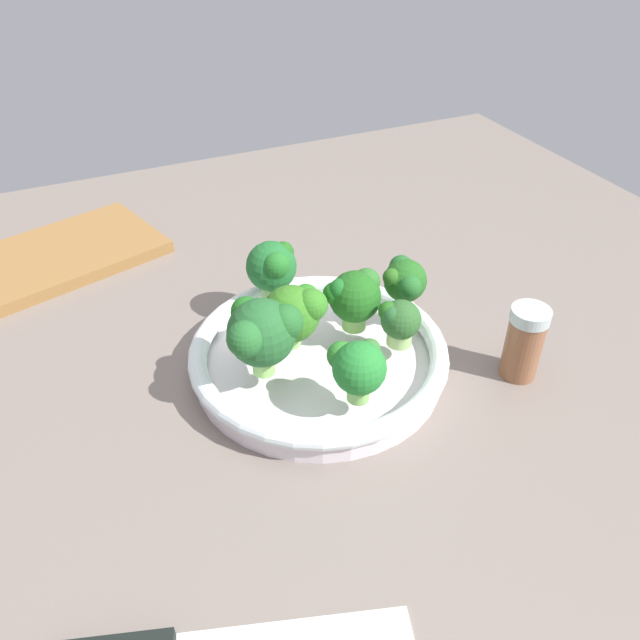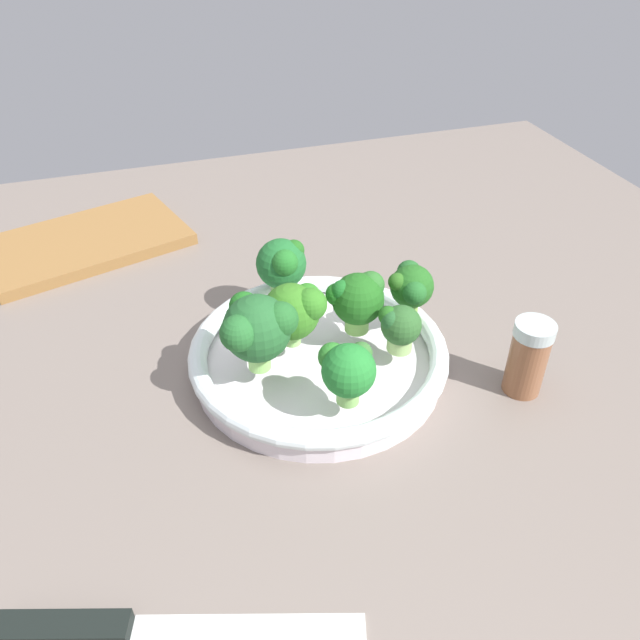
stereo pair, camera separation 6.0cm
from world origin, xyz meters
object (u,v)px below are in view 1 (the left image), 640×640
object	(u,v)px
broccoli_floret_0	(273,267)
broccoli_floret_2	(295,312)
broccoli_floret_6	(354,296)
cutting_board	(57,257)
broccoli_floret_5	(404,281)
pepper_shaker	(524,342)
broccoli_floret_1	(401,322)
broccoli_floret_4	(358,367)
broccoli_floret_3	(261,332)
bowl	(320,356)

from	to	relation	value
broccoli_floret_0	broccoli_floret_2	distance (cm)	9.76
broccoli_floret_6	cutting_board	bearing A→B (deg)	-50.52
broccoli_floret_2	broccoli_floret_5	world-z (taller)	broccoli_floret_2
broccoli_floret_0	pepper_shaker	xyz separation A→B (cm)	(-20.32, 19.96, -3.16)
cutting_board	broccoli_floret_1	bearing A→B (deg)	128.48
broccoli_floret_1	cutting_board	world-z (taller)	broccoli_floret_1
broccoli_floret_4	pepper_shaker	bearing A→B (deg)	178.40
broccoli_floret_4	broccoli_floret_5	bearing A→B (deg)	-136.78
broccoli_floret_4	broccoli_floret_6	distance (cm)	10.99
broccoli_floret_5	pepper_shaker	distance (cm)	14.13
broccoli_floret_3	broccoli_floret_5	world-z (taller)	broccoli_floret_3
bowl	broccoli_floret_5	xyz separation A→B (cm)	(-10.76, -1.40, 5.92)
broccoli_floret_4	cutting_board	distance (cm)	50.39
broccoli_floret_0	broccoli_floret_3	bearing A→B (deg)	64.91
broccoli_floret_0	broccoli_floret_3	xyz separation A→B (cm)	(5.85, 12.49, 1.32)
broccoli_floret_6	cutting_board	size ratio (longest dim) A/B	0.25
broccoli_floret_6	broccoli_floret_0	bearing A→B (deg)	-59.29
broccoli_floret_5	pepper_shaker	bearing A→B (deg)	127.80
broccoli_floret_0	broccoli_floret_2	world-z (taller)	broccoli_floret_2
broccoli_floret_3	pepper_shaker	distance (cm)	27.58
broccoli_floret_0	broccoli_floret_4	bearing A→B (deg)	92.92
broccoli_floret_2	cutting_board	bearing A→B (deg)	-58.23
cutting_board	broccoli_floret_3	bearing A→B (deg)	114.12
broccoli_floret_2	broccoli_floret_4	xyz separation A→B (cm)	(-2.21, 9.74, -0.47)
broccoli_floret_2	broccoli_floret_6	distance (cm)	6.84
broccoli_floret_6	broccoli_floret_4	bearing A→B (deg)	65.09
bowl	broccoli_floret_0	size ratio (longest dim) A/B	4.17
pepper_shaker	broccoli_floret_4	bearing A→B (deg)	-1.60
broccoli_floret_2	broccoli_floret_4	world-z (taller)	broccoli_floret_2
broccoli_floret_3	broccoli_floret_6	world-z (taller)	broccoli_floret_3
broccoli_floret_0	broccoli_floret_2	xyz separation A→B (cm)	(1.21, 9.68, 0.41)
broccoli_floret_2	broccoli_floret_5	xyz separation A→B (cm)	(-13.14, -0.54, -0.08)
bowl	broccoli_floret_2	xyz separation A→B (cm)	(2.38, -0.86, 6.00)
broccoli_floret_5	pepper_shaker	xyz separation A→B (cm)	(-8.39, 10.82, -3.49)
bowl	broccoli_floret_5	distance (cm)	12.36
broccoli_floret_0	pepper_shaker	size ratio (longest dim) A/B	0.78
broccoli_floret_2	broccoli_floret_3	world-z (taller)	broccoli_floret_3
broccoli_floret_0	broccoli_floret_3	world-z (taller)	broccoli_floret_3
broccoli_floret_1	broccoli_floret_6	xyz separation A→B (cm)	(2.90, -4.89, 1.06)
broccoli_floret_5	pepper_shaker	size ratio (longest dim) A/B	0.76
broccoli_floret_1	broccoli_floret_3	size ratio (longest dim) A/B	0.63
bowl	broccoli_floret_0	bearing A→B (deg)	-83.67
broccoli_floret_6	broccoli_floret_5	bearing A→B (deg)	-177.12
pepper_shaker	cutting_board	bearing A→B (deg)	-46.19
bowl	pepper_shaker	bearing A→B (deg)	153.81
broccoli_floret_0	broccoli_floret_5	xyz separation A→B (cm)	(-11.93, 9.14, 0.33)
bowl	broccoli_floret_0	xyz separation A→B (cm)	(1.17, -10.54, 5.59)
bowl	pepper_shaker	xyz separation A→B (cm)	(-19.15, 9.42, 2.43)
cutting_board	pepper_shaker	xyz separation A→B (cm)	(-42.81, 44.63, 3.50)
broccoli_floret_5	broccoli_floret_2	bearing A→B (deg)	2.35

